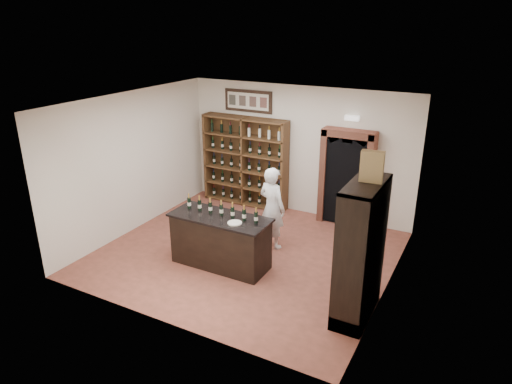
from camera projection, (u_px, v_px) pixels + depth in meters
floor at (246, 253)px, 9.08m from camera, size 5.50×5.50×0.00m
ceiling at (245, 102)px, 8.01m from camera, size 5.50×5.50×0.00m
wall_back at (298, 151)px, 10.60m from camera, size 5.50×0.04×3.00m
wall_left at (133, 162)px, 9.76m from camera, size 0.04×5.00×3.00m
wall_right at (394, 210)px, 7.34m from camera, size 0.04×5.00×3.00m
wine_shelf at (246, 161)px, 11.18m from camera, size 2.20×0.38×2.20m
framed_picture at (248, 101)px, 10.78m from camera, size 1.25×0.04×0.52m
arched_doorway at (347, 176)px, 10.04m from camera, size 1.17×0.35×2.17m
emergency_light at (352, 118)px, 9.67m from camera, size 0.30×0.10×0.10m
tasting_counter at (221, 241)px, 8.50m from camera, size 1.88×0.78×1.00m
counter_bottle_0 at (189, 203)px, 8.64m from camera, size 0.07×0.07×0.30m
counter_bottle_1 at (200, 205)px, 8.54m from camera, size 0.07×0.07×0.30m
counter_bottle_2 at (210, 208)px, 8.43m from camera, size 0.07×0.07×0.30m
counter_bottle_3 at (221, 210)px, 8.33m from camera, size 0.07×0.07×0.30m
counter_bottle_4 at (233, 212)px, 8.22m from camera, size 0.07×0.07×0.30m
counter_bottle_5 at (244, 215)px, 8.11m from camera, size 0.07×0.07×0.30m
counter_bottle_6 at (256, 218)px, 8.01m from camera, size 0.07×0.07×0.30m
side_cabinet at (361, 272)px, 6.96m from camera, size 0.48×1.20×2.20m
shopkeeper at (272, 208)px, 9.08m from camera, size 0.70×0.55×1.69m
plate at (235, 223)px, 8.03m from camera, size 0.26×0.26×0.02m
wine_crate at (372, 167)px, 6.43m from camera, size 0.33×0.16×0.46m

